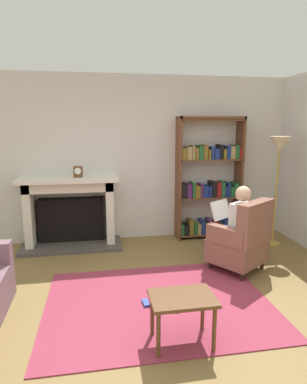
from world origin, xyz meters
TOP-DOWN VIEW (x-y plane):
  - ground at (0.00, 0.00)m, footprint 14.00×14.00m
  - back_wall at (0.00, 2.55)m, footprint 5.60×0.10m
  - area_rug at (0.00, 0.30)m, footprint 2.40×1.80m
  - fireplace at (-1.05, 2.30)m, footprint 1.55×0.64m
  - mantel_clock at (-0.90, 2.20)m, footprint 0.14×0.14m
  - bookshelf at (1.25, 2.33)m, footprint 1.11×0.32m
  - armchair_reading at (1.22, 0.93)m, footprint 0.88×0.87m
  - seated_reader at (1.16, 1.02)m, footprint 0.55×0.59m
  - side_table at (0.08, -0.38)m, footprint 0.56×0.39m
  - scattered_books at (0.00, 0.24)m, footprint 0.42×0.33m
  - floor_lamp at (2.16, 1.76)m, footprint 0.32×0.32m

SIDE VIEW (x-z plane):
  - ground at x=0.00m, z-range 0.00..0.00m
  - area_rug at x=0.00m, z-range 0.00..0.01m
  - scattered_books at x=0.00m, z-range 0.01..0.05m
  - side_table at x=0.08m, z-range 0.15..0.60m
  - armchair_reading at x=1.22m, z-range -0.06..0.91m
  - fireplace at x=-1.05m, z-range 0.03..1.15m
  - seated_reader at x=1.16m, z-range 0.05..1.19m
  - bookshelf at x=1.25m, z-range -0.06..1.98m
  - mantel_clock at x=-0.90m, z-range 1.12..1.29m
  - back_wall at x=0.00m, z-range 0.00..2.70m
  - floor_lamp at x=2.16m, z-range 0.60..2.34m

